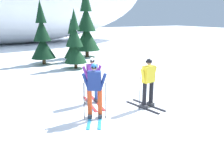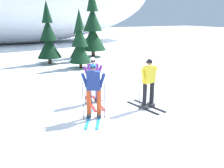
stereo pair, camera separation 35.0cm
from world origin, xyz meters
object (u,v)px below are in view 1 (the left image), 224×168
(skier_purple_jacket, at_px, (92,80))
(pine_tree_center_left, at_px, (42,38))
(skier_yellow_jacket, at_px, (148,82))
(pine_tree_far_right, at_px, (86,28))
(pine_tree_center_right, at_px, (75,44))
(pine_tree_right, at_px, (72,44))
(skier_navy_jacket, at_px, (95,90))

(skier_purple_jacket, xyz_separation_m, pine_tree_center_left, (0.19, 8.80, 0.88))
(skier_purple_jacket, distance_m, pine_tree_center_left, 8.85)
(pine_tree_center_left, bearing_deg, skier_yellow_jacket, -82.24)
(pine_tree_center_left, distance_m, pine_tree_far_right, 4.28)
(pine_tree_center_right, relative_size, pine_tree_right, 1.19)
(skier_yellow_jacket, bearing_deg, skier_navy_jacket, 178.90)
(skier_yellow_jacket, xyz_separation_m, pine_tree_right, (0.68, 10.10, 0.33))
(skier_yellow_jacket, xyz_separation_m, pine_tree_center_right, (0.10, 7.84, 0.59))
(skier_yellow_jacket, relative_size, pine_tree_center_right, 0.49)
(pine_tree_center_right, height_order, pine_tree_right, pine_tree_center_right)
(pine_tree_right, height_order, pine_tree_far_right, pine_tree_far_right)
(pine_tree_far_right, bearing_deg, skier_yellow_jacket, -102.26)
(skier_navy_jacket, bearing_deg, pine_tree_right, 74.50)
(skier_navy_jacket, distance_m, pine_tree_center_right, 8.12)
(skier_yellow_jacket, relative_size, pine_tree_far_right, 0.33)
(pine_tree_center_right, bearing_deg, pine_tree_center_left, 122.26)
(pine_tree_center_left, bearing_deg, pine_tree_right, -2.88)
(pine_tree_center_left, bearing_deg, skier_purple_jacket, -91.24)
(skier_navy_jacket, height_order, pine_tree_center_left, pine_tree_center_left)
(pine_tree_center_left, height_order, pine_tree_far_right, pine_tree_far_right)
(skier_yellow_jacket, distance_m, skier_purple_jacket, 2.11)
(skier_yellow_jacket, xyz_separation_m, skier_purple_jacket, (-1.58, 1.40, -0.05))
(pine_tree_far_right, bearing_deg, pine_tree_center_right, -121.94)
(skier_navy_jacket, distance_m, skier_purple_jacket, 1.46)
(pine_tree_right, relative_size, pine_tree_far_right, 0.56)
(skier_yellow_jacket, height_order, pine_tree_center_left, pine_tree_center_left)
(pine_tree_right, xyz_separation_m, pine_tree_far_right, (1.88, 1.67, 1.02))
(skier_navy_jacket, height_order, pine_tree_center_right, pine_tree_center_right)
(pine_tree_center_right, relative_size, pine_tree_far_right, 0.67)
(pine_tree_center_right, bearing_deg, pine_tree_right, 75.68)
(skier_purple_jacket, xyz_separation_m, pine_tree_far_right, (4.14, 10.38, 1.40))
(skier_yellow_jacket, distance_m, pine_tree_center_left, 10.33)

